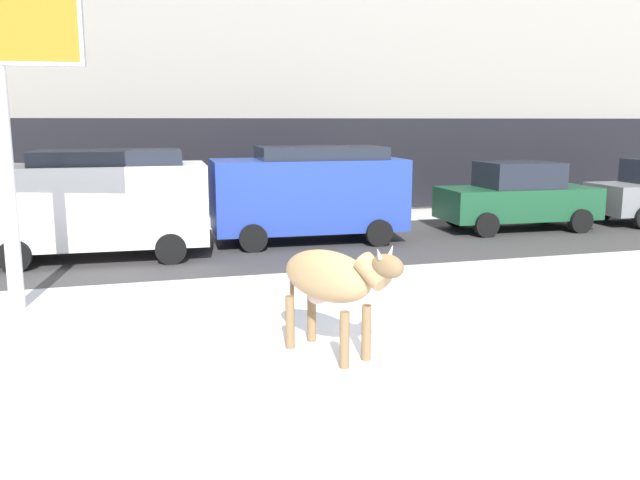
% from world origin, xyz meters
% --- Properties ---
extents(ground_plane, '(120.00, 120.00, 0.00)m').
position_xyz_m(ground_plane, '(0.00, 0.00, 0.00)').
color(ground_plane, white).
extents(road_strip, '(60.00, 5.60, 0.01)m').
position_xyz_m(road_strip, '(0.00, 7.45, 0.00)').
color(road_strip, '#423F3F').
rests_on(road_strip, ground).
extents(building_facade, '(44.00, 6.10, 13.00)m').
position_xyz_m(building_facade, '(0.00, 14.79, 6.48)').
color(building_facade, gray).
rests_on(building_facade, ground).
extents(cow_tan, '(1.27, 1.86, 1.54)m').
position_xyz_m(cow_tan, '(-0.91, 0.08, 0.99)').
color(cow_tan, tan).
rests_on(cow_tan, ground).
extents(car_white_van, '(4.66, 2.25, 2.32)m').
position_xyz_m(car_white_van, '(-4.00, 7.10, 1.24)').
color(car_white_van, white).
rests_on(car_white_van, ground).
extents(car_blue_van, '(4.66, 2.25, 2.32)m').
position_xyz_m(car_blue_van, '(0.85, 7.76, 1.24)').
color(car_blue_van, '#233D9E').
rests_on(car_blue_van, ground).
extents(car_darkgreen_sedan, '(4.26, 2.10, 1.84)m').
position_xyz_m(car_darkgreen_sedan, '(6.74, 7.97, 0.91)').
color(car_darkgreen_sedan, '#194C2D').
rests_on(car_darkgreen_sedan, ground).
extents(pedestrian_by_cars, '(0.36, 0.24, 1.73)m').
position_xyz_m(pedestrian_by_cars, '(-3.99, 10.68, 0.88)').
color(pedestrian_by_cars, '#282833').
rests_on(pedestrian_by_cars, ground).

